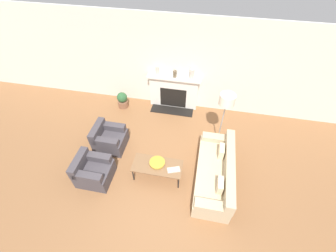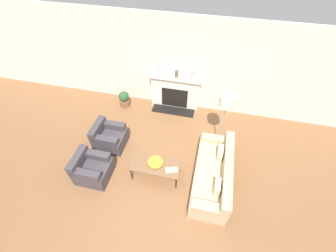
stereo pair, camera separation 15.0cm
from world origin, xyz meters
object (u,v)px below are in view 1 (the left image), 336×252
(potted_plant, at_px, (123,100))
(mantel_vase_center_right, at_px, (192,74))
(fireplace, at_px, (174,92))
(armchair_far, at_px, (109,139))
(couch, at_px, (216,173))
(floor_lamp, at_px, (226,104))
(mantel_vase_center_left, at_px, (175,74))
(mantel_vase_left, at_px, (157,71))
(coffee_table, at_px, (157,166))
(bowl, at_px, (157,163))
(armchair_near, at_px, (93,171))
(book, at_px, (174,170))

(potted_plant, bearing_deg, mantel_vase_center_right, 9.91)
(fireplace, relative_size, armchair_far, 2.05)
(couch, height_order, floor_lamp, floor_lamp)
(fireplace, distance_m, mantel_vase_center_left, 0.68)
(couch, distance_m, mantel_vase_left, 3.42)
(couch, distance_m, floor_lamp, 1.69)
(floor_lamp, xyz_separation_m, potted_plant, (-3.14, 0.94, -1.13))
(couch, bearing_deg, coffee_table, -83.37)
(coffee_table, bearing_deg, couch, 6.63)
(coffee_table, relative_size, potted_plant, 2.20)
(fireplace, distance_m, bowl, 2.69)
(potted_plant, bearing_deg, mantel_vase_center_left, 12.83)
(couch, relative_size, bowl, 5.60)
(mantel_vase_center_right, distance_m, potted_plant, 2.41)
(floor_lamp, xyz_separation_m, mantel_vase_center_left, (-1.49, 1.32, -0.18))
(couch, relative_size, armchair_near, 2.63)
(armchair_near, height_order, armchair_far, same)
(coffee_table, xyz_separation_m, mantel_vase_center_right, (0.43, 2.76, 0.86))
(coffee_table, height_order, book, book)
(armchair_near, bearing_deg, coffee_table, -76.97)
(book, distance_m, mantel_vase_left, 3.10)
(mantel_vase_left, height_order, mantel_vase_center_right, mantel_vase_center_right)
(potted_plant, bearing_deg, armchair_far, -83.35)
(book, bearing_deg, coffee_table, 151.93)
(armchair_near, xyz_separation_m, potted_plant, (-0.20, 2.74, -0.02))
(coffee_table, relative_size, book, 3.58)
(book, xyz_separation_m, mantel_vase_center_right, (0.03, 2.82, 0.81))
(fireplace, xyz_separation_m, bowl, (0.08, -2.69, -0.06))
(floor_lamp, relative_size, potted_plant, 3.07)
(book, xyz_separation_m, mantel_vase_left, (-1.01, 2.82, 0.81))
(fireplace, bearing_deg, armchair_far, -124.96)
(fireplace, relative_size, bowl, 4.36)
(fireplace, bearing_deg, coffee_table, -88.06)
(armchair_near, bearing_deg, floor_lamp, -58.62)
(couch, bearing_deg, floor_lamp, 178.96)
(couch, bearing_deg, armchair_near, -80.00)
(couch, distance_m, bowl, 1.43)
(bowl, height_order, floor_lamp, floor_lamp)
(floor_lamp, distance_m, potted_plant, 3.47)
(floor_lamp, bearing_deg, couch, -91.04)
(couch, distance_m, armchair_near, 2.97)
(couch, bearing_deg, fireplace, -149.99)
(coffee_table, relative_size, floor_lamp, 0.72)
(armchair_near, bearing_deg, armchair_far, 0.00)
(armchair_near, relative_size, floor_lamp, 0.48)
(armchair_far, relative_size, mantel_vase_center_left, 3.90)
(coffee_table, bearing_deg, potted_plant, 125.83)
(fireplace, xyz_separation_m, mantel_vase_left, (-0.51, 0.01, 0.72))
(armchair_far, distance_m, potted_plant, 1.70)
(armchair_far, bearing_deg, coffee_table, -114.58)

